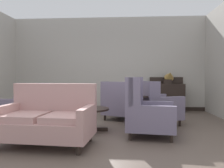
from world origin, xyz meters
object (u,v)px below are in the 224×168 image
at_px(porcelain_vase, 91,101).
at_px(side_table, 139,108).
at_px(sideboard, 167,96).
at_px(gramophone, 169,77).
at_px(armchair_near_window, 154,106).
at_px(armchair_back_corner, 27,109).
at_px(armchair_beside_settee, 146,112).
at_px(coffee_table, 90,113).
at_px(settee, 48,120).
at_px(armchair_foreground_right, 121,103).

distance_m(porcelain_vase, side_table, 1.11).
xyz_separation_m(sideboard, gramophone, (0.04, -0.08, 0.59)).
relative_size(armchair_near_window, armchair_back_corner, 1.21).
relative_size(armchair_beside_settee, armchair_back_corner, 1.15).
bearing_deg(armchair_beside_settee, porcelain_vase, 78.39).
height_order(coffee_table, armchair_back_corner, armchair_back_corner).
bearing_deg(side_table, coffee_table, -155.38).
height_order(coffee_table, armchair_beside_settee, armchair_beside_settee).
bearing_deg(settee, side_table, 46.79).
bearing_deg(sideboard, settee, -124.89).
relative_size(armchair_foreground_right, sideboard, 1.05).
bearing_deg(settee, armchair_foreground_right, 67.91).
xyz_separation_m(settee, side_table, (1.55, 1.41, 0.02)).
bearing_deg(coffee_table, settee, -119.33).
xyz_separation_m(armchair_foreground_right, sideboard, (1.41, 1.38, 0.08)).
distance_m(armchair_back_corner, armchair_foreground_right, 2.27).
xyz_separation_m(armchair_beside_settee, armchair_foreground_right, (-0.51, 1.62, -0.03)).
height_order(settee, armchair_near_window, armchair_near_window).
relative_size(coffee_table, armchair_near_window, 0.67).
relative_size(settee, sideboard, 1.41).
xyz_separation_m(armchair_near_window, armchair_foreground_right, (-0.80, 0.57, -0.00)).
distance_m(coffee_table, sideboard, 3.33).
bearing_deg(side_table, armchair_near_window, 35.21).
height_order(armchair_back_corner, side_table, armchair_back_corner).
height_order(armchair_foreground_right, side_table, armchair_foreground_right).
relative_size(armchair_beside_settee, side_table, 1.58).
bearing_deg(armchair_back_corner, armchair_beside_settee, 81.80).
height_order(armchair_foreground_right, gramophone, gramophone).
bearing_deg(gramophone, armchair_foreground_right, -138.31).
distance_m(porcelain_vase, armchair_near_window, 1.54).
distance_m(armchair_near_window, sideboard, 2.04).
xyz_separation_m(armchair_near_window, side_table, (-0.36, -0.26, 0.00)).
bearing_deg(armchair_foreground_right, gramophone, -112.85).
bearing_deg(armchair_beside_settee, side_table, 12.97).
bearing_deg(armchair_foreground_right, settee, 89.01).
distance_m(side_table, gramophone, 2.45).
bearing_deg(sideboard, side_table, -113.89).
height_order(settee, armchair_foreground_right, settee).
height_order(porcelain_vase, gramophone, gramophone).
bearing_deg(side_table, settee, -137.58).
height_order(settee, armchair_back_corner, settee).
height_order(armchair_back_corner, gramophone, gramophone).
bearing_deg(settee, armchair_beside_settee, 25.32).
xyz_separation_m(settee, sideboard, (2.52, 3.62, 0.10)).
height_order(coffee_table, settee, settee).
bearing_deg(armchair_back_corner, sideboard, 129.60).
height_order(porcelain_vase, sideboard, sideboard).
relative_size(settee, gramophone, 3.30).
height_order(armchair_near_window, gramophone, gramophone).
distance_m(armchair_beside_settee, armchair_foreground_right, 1.70).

